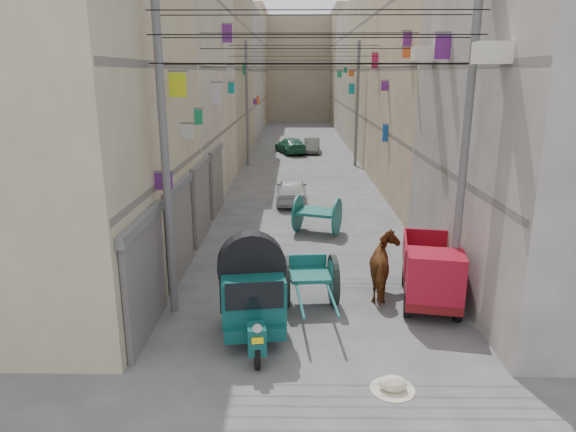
{
  "coord_description": "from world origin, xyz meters",
  "views": [
    {
      "loc": [
        -0.46,
        -6.27,
        5.98
      ],
      "look_at": [
        -0.63,
        6.5,
        2.43
      ],
      "focal_mm": 32.0,
      "sensor_mm": 36.0,
      "label": 1
    }
  ],
  "objects_px": {
    "feed_sack": "(393,384)",
    "horse": "(386,267)",
    "distant_car_green": "(291,146)",
    "mini_truck": "(432,277)",
    "distant_car_white": "(292,190)",
    "distant_car_grey": "(312,145)",
    "auto_rickshaw": "(252,291)",
    "tonga_cart": "(310,280)",
    "second_cart": "(317,214)"
  },
  "relations": [
    {
      "from": "feed_sack",
      "to": "horse",
      "type": "distance_m",
      "value": 4.56
    },
    {
      "from": "feed_sack",
      "to": "distant_car_green",
      "type": "height_order",
      "value": "distant_car_green"
    },
    {
      "from": "mini_truck",
      "to": "distant_car_white",
      "type": "relative_size",
      "value": 0.92
    },
    {
      "from": "feed_sack",
      "to": "distant_car_grey",
      "type": "xyz_separation_m",
      "value": [
        -0.61,
        31.28,
        0.43
      ]
    },
    {
      "from": "auto_rickshaw",
      "to": "horse",
      "type": "distance_m",
      "value": 4.22
    },
    {
      "from": "auto_rickshaw",
      "to": "distant_car_grey",
      "type": "distance_m",
      "value": 29.25
    },
    {
      "from": "tonga_cart",
      "to": "distant_car_green",
      "type": "distance_m",
      "value": 27.1
    },
    {
      "from": "mini_truck",
      "to": "horse",
      "type": "distance_m",
      "value": 1.31
    },
    {
      "from": "distant_car_white",
      "to": "distant_car_green",
      "type": "xyz_separation_m",
      "value": [
        -0.19,
        15.81,
        -0.03
      ]
    },
    {
      "from": "distant_car_grey",
      "to": "auto_rickshaw",
      "type": "bearing_deg",
      "value": -92.63
    },
    {
      "from": "distant_car_white",
      "to": "feed_sack",
      "type": "bearing_deg",
      "value": 97.07
    },
    {
      "from": "tonga_cart",
      "to": "horse",
      "type": "relative_size",
      "value": 1.57
    },
    {
      "from": "tonga_cart",
      "to": "second_cart",
      "type": "relative_size",
      "value": 1.55
    },
    {
      "from": "second_cart",
      "to": "mini_truck",
      "type": "bearing_deg",
      "value": -49.23
    },
    {
      "from": "distant_car_green",
      "to": "horse",
      "type": "bearing_deg",
      "value": 79.01
    },
    {
      "from": "distant_car_white",
      "to": "distant_car_grey",
      "type": "xyz_separation_m",
      "value": [
        1.47,
        16.17,
        -0.05
      ]
    },
    {
      "from": "auto_rickshaw",
      "to": "feed_sack",
      "type": "bearing_deg",
      "value": -44.35
    },
    {
      "from": "second_cart",
      "to": "distant_car_white",
      "type": "bearing_deg",
      "value": 119.81
    },
    {
      "from": "horse",
      "to": "distant_car_grey",
      "type": "height_order",
      "value": "horse"
    },
    {
      "from": "tonga_cart",
      "to": "distant_car_white",
      "type": "height_order",
      "value": "tonga_cart"
    },
    {
      "from": "auto_rickshaw",
      "to": "tonga_cart",
      "type": "xyz_separation_m",
      "value": [
        1.38,
        1.7,
        -0.43
      ]
    },
    {
      "from": "tonga_cart",
      "to": "distant_car_green",
      "type": "xyz_separation_m",
      "value": [
        -0.74,
        27.09,
        -0.12
      ]
    },
    {
      "from": "distant_car_green",
      "to": "auto_rickshaw",
      "type": "bearing_deg",
      "value": 71.56
    },
    {
      "from": "tonga_cart",
      "to": "distant_car_grey",
      "type": "bearing_deg",
      "value": 83.06
    },
    {
      "from": "tonga_cart",
      "to": "feed_sack",
      "type": "relative_size",
      "value": 5.69
    },
    {
      "from": "feed_sack",
      "to": "distant_car_white",
      "type": "relative_size",
      "value": 0.15
    },
    {
      "from": "tonga_cart",
      "to": "distant_car_grey",
      "type": "distance_m",
      "value": 27.47
    },
    {
      "from": "mini_truck",
      "to": "tonga_cart",
      "type": "bearing_deg",
      "value": -171.61
    },
    {
      "from": "auto_rickshaw",
      "to": "second_cart",
      "type": "bearing_deg",
      "value": 68.92
    },
    {
      "from": "auto_rickshaw",
      "to": "distant_car_white",
      "type": "distance_m",
      "value": 13.02
    },
    {
      "from": "distant_car_grey",
      "to": "distant_car_green",
      "type": "relative_size",
      "value": 0.84
    },
    {
      "from": "second_cart",
      "to": "feed_sack",
      "type": "bearing_deg",
      "value": -66.0
    },
    {
      "from": "horse",
      "to": "distant_car_green",
      "type": "distance_m",
      "value": 26.61
    },
    {
      "from": "mini_truck",
      "to": "distant_car_grey",
      "type": "xyz_separation_m",
      "value": [
        -2.27,
        27.56,
        -0.28
      ]
    },
    {
      "from": "tonga_cart",
      "to": "feed_sack",
      "type": "distance_m",
      "value": 4.16
    },
    {
      "from": "auto_rickshaw",
      "to": "feed_sack",
      "type": "xyz_separation_m",
      "value": [
        2.91,
        -2.12,
        -1.0
      ]
    },
    {
      "from": "mini_truck",
      "to": "distant_car_white",
      "type": "height_order",
      "value": "mini_truck"
    },
    {
      "from": "auto_rickshaw",
      "to": "tonga_cart",
      "type": "bearing_deg",
      "value": 42.76
    },
    {
      "from": "second_cart",
      "to": "distant_car_grey",
      "type": "relative_size",
      "value": 0.58
    },
    {
      "from": "auto_rickshaw",
      "to": "distant_car_grey",
      "type": "height_order",
      "value": "auto_rickshaw"
    },
    {
      "from": "auto_rickshaw",
      "to": "second_cart",
      "type": "relative_size",
      "value": 1.41
    },
    {
      "from": "horse",
      "to": "tonga_cart",
      "type": "bearing_deg",
      "value": 22.73
    },
    {
      "from": "horse",
      "to": "distant_car_grey",
      "type": "bearing_deg",
      "value": -81.54
    },
    {
      "from": "auto_rickshaw",
      "to": "tonga_cart",
      "type": "relative_size",
      "value": 0.91
    },
    {
      "from": "second_cart",
      "to": "feed_sack",
      "type": "distance_m",
      "value": 10.3
    },
    {
      "from": "second_cart",
      "to": "distant_car_white",
      "type": "distance_m",
      "value": 4.98
    },
    {
      "from": "horse",
      "to": "distant_car_grey",
      "type": "xyz_separation_m",
      "value": [
        -1.2,
        26.81,
        -0.27
      ]
    },
    {
      "from": "tonga_cart",
      "to": "horse",
      "type": "height_order",
      "value": "horse"
    },
    {
      "from": "tonga_cart",
      "to": "horse",
      "type": "distance_m",
      "value": 2.22
    },
    {
      "from": "auto_rickshaw",
      "to": "distant_car_green",
      "type": "bearing_deg",
      "value": 80.49
    }
  ]
}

